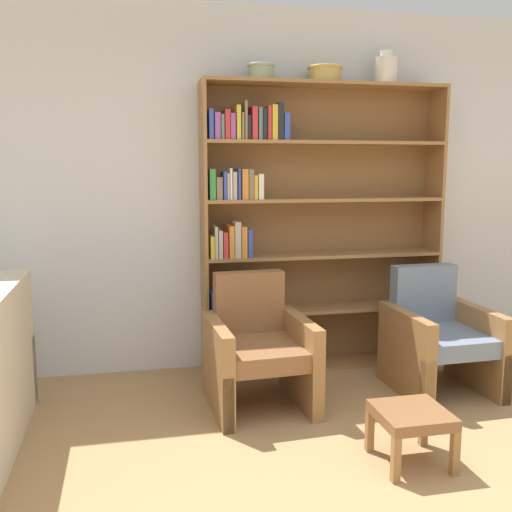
% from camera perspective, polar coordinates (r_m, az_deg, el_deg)
% --- Properties ---
extents(wall_back, '(12.00, 0.06, 2.75)m').
position_cam_1_polar(wall_back, '(4.49, 2.05, 6.51)').
color(wall_back, silver).
rests_on(wall_back, ground).
extents(bookshelf, '(1.87, 0.30, 2.18)m').
position_cam_1_polar(bookshelf, '(4.38, 4.30, 2.71)').
color(bookshelf, olive).
rests_on(bookshelf, ground).
extents(bowl_terracotta, '(0.21, 0.21, 0.12)m').
position_cam_1_polar(bowl_terracotta, '(4.32, 0.50, 18.00)').
color(bowl_terracotta, gray).
rests_on(bowl_terracotta, bookshelf).
extents(bowl_copper, '(0.27, 0.27, 0.12)m').
position_cam_1_polar(bowl_copper, '(4.45, 6.89, 17.67)').
color(bowl_copper, tan).
rests_on(bowl_copper, bookshelf).
extents(vase_tall, '(0.17, 0.17, 0.25)m').
position_cam_1_polar(vase_tall, '(4.63, 12.85, 17.69)').
color(vase_tall, silver).
rests_on(vase_tall, bookshelf).
extents(armchair_leather, '(0.68, 0.72, 0.85)m').
position_cam_1_polar(armchair_leather, '(3.80, 0.16, -9.30)').
color(armchair_leather, olive).
rests_on(armchair_leather, ground).
extents(armchair_cushioned, '(0.66, 0.70, 0.85)m').
position_cam_1_polar(armchair_cushioned, '(4.26, 17.74, -7.73)').
color(armchair_cushioned, olive).
rests_on(armchair_cushioned, ground).
extents(footstool, '(0.36, 0.36, 0.30)m').
position_cam_1_polar(footstool, '(3.23, 15.28, -15.48)').
color(footstool, olive).
rests_on(footstool, ground).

